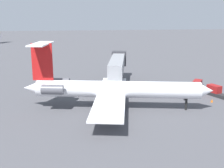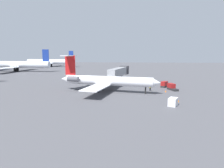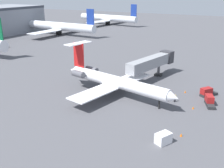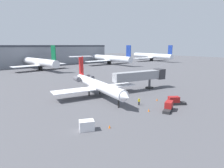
{
  "view_description": "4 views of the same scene",
  "coord_description": "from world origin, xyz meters",
  "px_view_note": "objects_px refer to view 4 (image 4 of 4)",
  "views": [
    {
      "loc": [
        -44.73,
        6.75,
        14.59
      ],
      "look_at": [
        -2.86,
        0.39,
        3.96
      ],
      "focal_mm": 45.81,
      "sensor_mm": 36.0,
      "label": 1
    },
    {
      "loc": [
        -55.26,
        -6.25,
        10.33
      ],
      "look_at": [
        -5.87,
        -1.95,
        2.66
      ],
      "focal_mm": 30.53,
      "sensor_mm": 36.0,
      "label": 2
    },
    {
      "loc": [
        -51.24,
        -25.12,
        21.84
      ],
      "look_at": [
        -5.1,
        -0.46,
        3.34
      ],
      "focal_mm": 43.1,
      "sensor_mm": 36.0,
      "label": 3
    },
    {
      "loc": [
        -32.54,
        -39.09,
        13.43
      ],
      "look_at": [
        -0.3,
        -3.22,
        3.48
      ],
      "focal_mm": 30.27,
      "sensor_mm": 36.0,
      "label": 4
    }
  ],
  "objects_px": {
    "parked_airliner_centre": "(40,62)",
    "jet_bridge": "(143,76)",
    "baggage_tug_trailing": "(175,101)",
    "traffic_cone_far": "(149,110)",
    "baggage_tug_lead": "(168,107)",
    "traffic_cone_near": "(157,100)",
    "traffic_cone_mid": "(110,127)",
    "regional_jet": "(96,84)",
    "cargo_container_uld": "(87,125)",
    "ground_crew_marshaller": "(139,101)",
    "parked_airliner_east_end": "(152,56)",
    "parked_airliner_east_mid": "(109,58)"
  },
  "relations": [
    {
      "from": "parked_airliner_centre",
      "to": "jet_bridge",
      "type": "bearing_deg",
      "value": -85.15
    },
    {
      "from": "baggage_tug_trailing",
      "to": "traffic_cone_far",
      "type": "relative_size",
      "value": 7.37
    },
    {
      "from": "jet_bridge",
      "to": "baggage_tug_trailing",
      "type": "bearing_deg",
      "value": -113.46
    },
    {
      "from": "baggage_tug_lead",
      "to": "traffic_cone_near",
      "type": "height_order",
      "value": "baggage_tug_lead"
    },
    {
      "from": "jet_bridge",
      "to": "traffic_cone_mid",
      "type": "height_order",
      "value": "jet_bridge"
    },
    {
      "from": "parked_airliner_centre",
      "to": "regional_jet",
      "type": "bearing_deg",
      "value": -98.74
    },
    {
      "from": "traffic_cone_mid",
      "to": "parked_airliner_centre",
      "type": "height_order",
      "value": "parked_airliner_centre"
    },
    {
      "from": "cargo_container_uld",
      "to": "parked_airliner_centre",
      "type": "bearing_deg",
      "value": 73.3
    },
    {
      "from": "regional_jet",
      "to": "ground_crew_marshaller",
      "type": "xyz_separation_m",
      "value": [
        2.35,
        -13.07,
        -2.36
      ]
    },
    {
      "from": "cargo_container_uld",
      "to": "parked_airliner_east_end",
      "type": "distance_m",
      "value": 142.3
    },
    {
      "from": "parked_airliner_east_end",
      "to": "parked_airliner_centre",
      "type": "bearing_deg",
      "value": 178.58
    },
    {
      "from": "traffic_cone_far",
      "to": "parked_airliner_east_end",
      "type": "bearing_deg",
      "value": 36.15
    },
    {
      "from": "regional_jet",
      "to": "parked_airliner_east_end",
      "type": "xyz_separation_m",
      "value": [
        106.37,
        60.08,
        1.06
      ]
    },
    {
      "from": "traffic_cone_far",
      "to": "parked_airliner_east_mid",
      "type": "height_order",
      "value": "parked_airliner_east_mid"
    },
    {
      "from": "traffic_cone_near",
      "to": "parked_airliner_centre",
      "type": "xyz_separation_m",
      "value": [
        1.15,
        76.22,
        4.01
      ]
    },
    {
      "from": "traffic_cone_far",
      "to": "parked_airliner_east_mid",
      "type": "xyz_separation_m",
      "value": [
        58.24,
        79.06,
        4.0
      ]
    },
    {
      "from": "baggage_tug_lead",
      "to": "parked_airliner_centre",
      "type": "xyz_separation_m",
      "value": [
        5.54,
        82.07,
        3.45
      ]
    },
    {
      "from": "traffic_cone_mid",
      "to": "parked_airliner_centre",
      "type": "bearing_deg",
      "value": 75.82
    },
    {
      "from": "traffic_cone_near",
      "to": "baggage_tug_lead",
      "type": "bearing_deg",
      "value": -126.87
    },
    {
      "from": "parked_airliner_east_mid",
      "to": "cargo_container_uld",
      "type": "bearing_deg",
      "value": -133.1
    },
    {
      "from": "traffic_cone_near",
      "to": "parked_airliner_centre",
      "type": "height_order",
      "value": "parked_airliner_centre"
    },
    {
      "from": "traffic_cone_far",
      "to": "traffic_cone_mid",
      "type": "bearing_deg",
      "value": -176.99
    },
    {
      "from": "ground_crew_marshaller",
      "to": "parked_airliner_east_mid",
      "type": "bearing_deg",
      "value": 53.0
    },
    {
      "from": "baggage_tug_trailing",
      "to": "parked_airliner_centre",
      "type": "relative_size",
      "value": 0.12
    },
    {
      "from": "traffic_cone_near",
      "to": "traffic_cone_far",
      "type": "distance_m",
      "value": 8.55
    },
    {
      "from": "baggage_tug_trailing",
      "to": "cargo_container_uld",
      "type": "bearing_deg",
      "value": 173.7
    },
    {
      "from": "baggage_tug_lead",
      "to": "baggage_tug_trailing",
      "type": "height_order",
      "value": "same"
    },
    {
      "from": "jet_bridge",
      "to": "parked_airliner_centre",
      "type": "distance_m",
      "value": 66.34
    },
    {
      "from": "baggage_tug_lead",
      "to": "ground_crew_marshaller",
      "type": "bearing_deg",
      "value": 104.68
    },
    {
      "from": "jet_bridge",
      "to": "parked_airliner_east_end",
      "type": "xyz_separation_m",
      "value": [
        91.16,
        63.7,
        -0.04
      ]
    },
    {
      "from": "baggage_tug_trailing",
      "to": "parked_airliner_centre",
      "type": "bearing_deg",
      "value": 89.43
    },
    {
      "from": "regional_jet",
      "to": "parked_airliner_east_mid",
      "type": "bearing_deg",
      "value": 46.44
    },
    {
      "from": "ground_crew_marshaller",
      "to": "parked_airliner_east_mid",
      "type": "relative_size",
      "value": 0.04
    },
    {
      "from": "traffic_cone_mid",
      "to": "regional_jet",
      "type": "bearing_deg",
      "value": 58.99
    },
    {
      "from": "baggage_tug_trailing",
      "to": "parked_airliner_east_end",
      "type": "xyz_separation_m",
      "value": [
        97.57,
        78.46,
        3.45
      ]
    },
    {
      "from": "cargo_container_uld",
      "to": "traffic_cone_near",
      "type": "relative_size",
      "value": 5.06
    },
    {
      "from": "baggage_tug_lead",
      "to": "cargo_container_uld",
      "type": "relative_size",
      "value": 1.52
    },
    {
      "from": "regional_jet",
      "to": "baggage_tug_lead",
      "type": "height_order",
      "value": "regional_jet"
    },
    {
      "from": "jet_bridge",
      "to": "traffic_cone_far",
      "type": "distance_m",
      "value": 20.32
    },
    {
      "from": "traffic_cone_mid",
      "to": "parked_airliner_centre",
      "type": "xyz_separation_m",
      "value": [
        20.28,
        80.24,
        4.01
      ]
    },
    {
      "from": "traffic_cone_mid",
      "to": "traffic_cone_near",
      "type": "bearing_deg",
      "value": 11.89
    },
    {
      "from": "ground_crew_marshaller",
      "to": "parked_airliner_centre",
      "type": "relative_size",
      "value": 0.05
    },
    {
      "from": "regional_jet",
      "to": "traffic_cone_near",
      "type": "bearing_deg",
      "value": -58.4
    },
    {
      "from": "parked_airliner_centre",
      "to": "baggage_tug_lead",
      "type": "bearing_deg",
      "value": -93.86
    },
    {
      "from": "baggage_tug_trailing",
      "to": "parked_airliner_centre",
      "type": "height_order",
      "value": "parked_airliner_centre"
    },
    {
      "from": "baggage_tug_trailing",
      "to": "traffic_cone_near",
      "type": "xyz_separation_m",
      "value": [
        -0.35,
        4.64,
        -0.56
      ]
    },
    {
      "from": "baggage_tug_lead",
      "to": "traffic_cone_near",
      "type": "relative_size",
      "value": 7.7
    },
    {
      "from": "parked_airliner_centre",
      "to": "parked_airliner_east_end",
      "type": "distance_m",
      "value": 96.8
    },
    {
      "from": "cargo_container_uld",
      "to": "parked_airliner_east_end",
      "type": "bearing_deg",
      "value": 32.27
    },
    {
      "from": "traffic_cone_mid",
      "to": "traffic_cone_far",
      "type": "distance_m",
      "value": 11.31
    }
  ]
}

